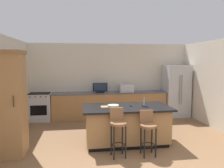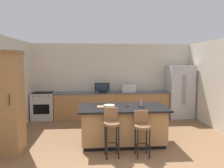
# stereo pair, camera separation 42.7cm
# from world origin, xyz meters

# --- Properties ---
(wall_back) EXTENTS (6.18, 0.12, 2.61)m
(wall_back) POSITION_xyz_m (0.00, 4.91, 1.30)
(wall_back) COLOR beige
(wall_back) RESTS_ON ground_plane
(wall_left) EXTENTS (0.12, 5.31, 2.61)m
(wall_left) POSITION_xyz_m (-2.89, 2.45, 1.30)
(wall_left) COLOR beige
(wall_left) RESTS_ON ground_plane
(counter_back) EXTENTS (3.95, 0.62, 0.91)m
(counter_back) POSITION_xyz_m (-0.05, 4.53, 0.46)
(counter_back) COLOR #9E7042
(counter_back) RESTS_ON ground_plane
(kitchen_island) EXTENTS (2.09, 1.10, 0.90)m
(kitchen_island) POSITION_xyz_m (0.03, 2.12, 0.46)
(kitchen_island) COLOR black
(kitchen_island) RESTS_ON ground_plane
(refrigerator) EXTENTS (0.85, 0.76, 1.84)m
(refrigerator) POSITION_xyz_m (2.36, 4.47, 0.92)
(refrigerator) COLOR #B7BABF
(refrigerator) RESTS_ON ground_plane
(range_oven) EXTENTS (0.74, 0.63, 0.93)m
(range_oven) POSITION_xyz_m (-2.41, 4.53, 0.46)
(range_oven) COLOR #B7BABF
(range_oven) RESTS_ON ground_plane
(cabinet_tower) EXTENTS (0.67, 0.62, 2.21)m
(cabinet_tower) POSITION_xyz_m (-2.54, 1.79, 1.15)
(cabinet_tower) COLOR #9E7042
(cabinet_tower) RESTS_ON ground_plane
(microwave) EXTENTS (0.48, 0.36, 0.27)m
(microwave) POSITION_xyz_m (0.53, 4.53, 1.04)
(microwave) COLOR #B7BABF
(microwave) RESTS_ON counter_back
(tv_monitor) EXTENTS (0.50, 0.16, 0.33)m
(tv_monitor) POSITION_xyz_m (-0.40, 4.48, 1.06)
(tv_monitor) COLOR black
(tv_monitor) RESTS_ON counter_back
(sink_faucet_back) EXTENTS (0.02, 0.02, 0.24)m
(sink_faucet_back) POSITION_xyz_m (-0.02, 4.63, 1.03)
(sink_faucet_back) COLOR #B2B2B7
(sink_faucet_back) RESTS_ON counter_back
(sink_faucet_island) EXTENTS (0.02, 0.02, 0.22)m
(sink_faucet_island) POSITION_xyz_m (0.46, 2.12, 1.01)
(sink_faucet_island) COLOR #B2B2B7
(sink_faucet_island) RESTS_ON kitchen_island
(bar_stool_left) EXTENTS (0.34, 0.35, 1.01)m
(bar_stool_left) POSITION_xyz_m (-0.30, 1.43, 0.61)
(bar_stool_left) COLOR brown
(bar_stool_left) RESTS_ON ground_plane
(bar_stool_right) EXTENTS (0.34, 0.34, 0.95)m
(bar_stool_right) POSITION_xyz_m (0.34, 1.40, 0.56)
(bar_stool_right) COLOR brown
(bar_stool_right) RESTS_ON ground_plane
(fruit_bowl) EXTENTS (0.26, 0.26, 0.07)m
(fruit_bowl) POSITION_xyz_m (-0.31, 2.03, 0.94)
(fruit_bowl) COLOR beige
(fruit_bowl) RESTS_ON kitchen_island
(cell_phone) EXTENTS (0.10, 0.16, 0.01)m
(cell_phone) POSITION_xyz_m (0.15, 2.18, 0.91)
(cell_phone) COLOR black
(cell_phone) RESTS_ON kitchen_island
(tv_remote) EXTENTS (0.12, 0.17, 0.02)m
(tv_remote) POSITION_xyz_m (0.46, 2.05, 0.91)
(tv_remote) COLOR black
(tv_remote) RESTS_ON kitchen_island
(cutting_board) EXTENTS (0.39, 0.23, 0.02)m
(cutting_board) POSITION_xyz_m (-0.40, 2.11, 0.91)
(cutting_board) COLOR #A87F51
(cutting_board) RESTS_ON kitchen_island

